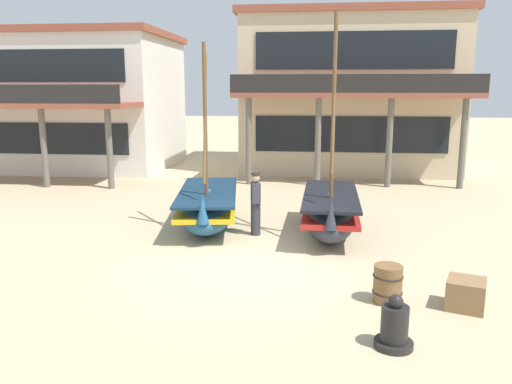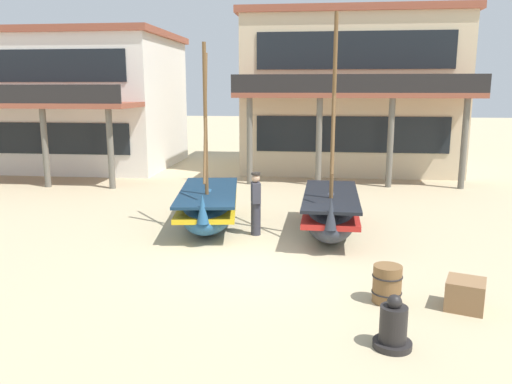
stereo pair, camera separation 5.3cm
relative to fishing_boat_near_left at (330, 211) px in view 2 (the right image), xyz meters
name	(u,v)px [view 2 (the right image)]	position (x,y,z in m)	size (l,w,h in m)	color
ground_plane	(251,261)	(-1.84, -2.45, -0.62)	(120.00, 120.00, 0.00)	tan
fishing_boat_near_left	(330,211)	(0.00, 0.00, 0.00)	(1.52, 4.21, 5.66)	#2D333D
fishing_boat_centre_large	(208,206)	(-3.41, 0.35, -0.04)	(2.14, 4.41, 5.02)	#23517A
fisherman_by_hull	(256,204)	(-1.98, -0.33, 0.21)	(0.31, 0.40, 1.68)	#33333D
capstan_winch	(393,327)	(0.80, -6.11, -0.29)	(0.59, 0.59, 0.85)	black
wooden_barrel	(387,284)	(0.93, -4.41, -0.27)	(0.56, 0.56, 0.70)	brown
cargo_crate	(465,294)	(2.27, -4.53, -0.35)	(0.64, 0.64, 0.54)	olive
harbor_building_main	(348,93)	(1.06, 12.10, 3.01)	(10.10, 9.05, 7.26)	beige
harbor_building_annex	(77,101)	(-12.31, 11.09, 2.62)	(9.70, 9.82, 6.47)	white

